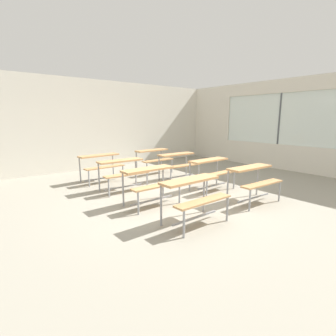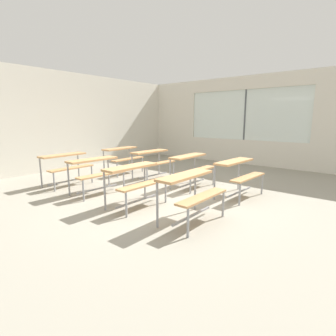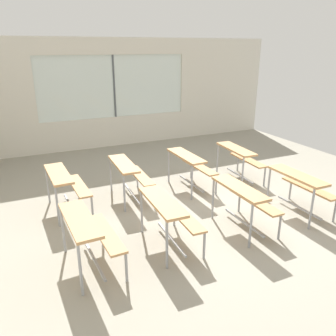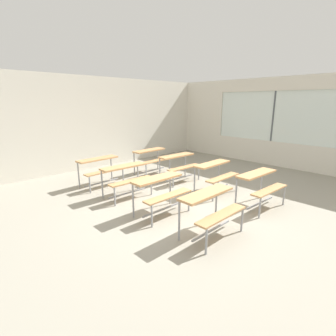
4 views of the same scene
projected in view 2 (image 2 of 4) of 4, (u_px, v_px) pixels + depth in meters
The scene contains 11 objects.
ground at pixel (161, 200), 5.25m from camera, with size 10.00×9.00×0.05m, color gray.
wall_back at pixel (47, 121), 7.77m from camera, with size 10.00×0.12×3.00m, color silver.
wall_right at pixel (263, 123), 8.68m from camera, with size 0.12×9.00×3.00m.
desk_bench_r0c0 at pixel (191, 187), 4.02m from camera, with size 1.10×0.59×0.74m.
desk_bench_r0c1 at pixel (239, 170), 5.33m from camera, with size 1.13×0.65×0.74m.
desk_bench_r1c0 at pixel (135, 176), 4.75m from camera, with size 1.10×0.59×0.74m.
desk_bench_r1c1 at pixel (192, 163), 6.09m from camera, with size 1.11×0.60×0.74m.
desk_bench_r2c0 at pixel (96, 167), 5.57m from camera, with size 1.12×0.62×0.74m.
desk_bench_r2c1 at pixel (153, 158), 6.92m from camera, with size 1.12×0.63×0.74m.
desk_bench_r3c0 at pixel (66, 162), 6.26m from camera, with size 1.12×0.64×0.74m.
desk_bench_r3c1 at pixel (123, 154), 7.62m from camera, with size 1.12×0.63×0.74m.
Camera 2 is at (-3.80, -3.30, 1.60)m, focal length 28.00 mm.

